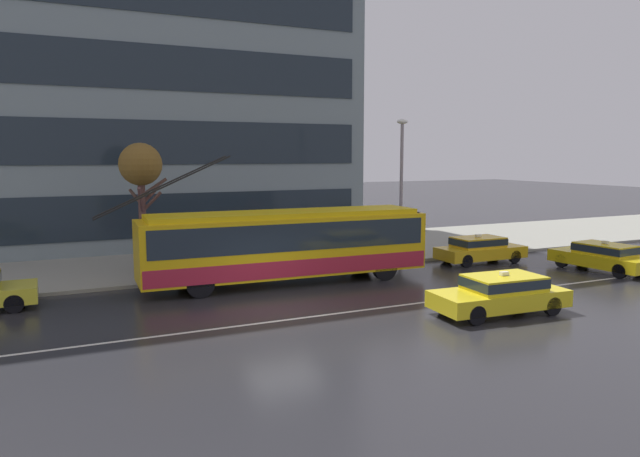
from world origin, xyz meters
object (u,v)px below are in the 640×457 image
Objects in this scene: trolleybus at (287,244)px; pedestrian_approaching_curb at (344,228)px; bus_shelter at (236,228)px; street_tree_bare at (141,168)px; taxi_cross_traffic at (602,256)px; taxi_oncoming_far at (501,292)px; taxi_ahead_of_bus at (480,248)px; pedestrian_walking_past at (154,251)px; street_lamp at (401,176)px; pedestrian_at_shelter at (222,234)px; pedestrian_waiting_by_pole at (195,253)px.

pedestrian_approaching_curb is (3.85, 2.43, 0.17)m from trolleybus.
bus_shelter is at bearing 108.67° from trolleybus.
street_tree_bare reaches higher than bus_shelter.
taxi_cross_traffic is 16.48m from bus_shelter.
taxi_ahead_of_bus is at bearing 54.03° from taxi_oncoming_far.
taxi_cross_traffic is 1.02× the size of taxi_ahead_of_bus.
street_tree_bare is (-3.88, 1.21, 2.66)m from bus_shelter.
taxi_cross_traffic is at bearing -14.99° from trolleybus.
pedestrian_walking_past reaches higher than taxi_oncoming_far.
street_tree_bare is at bearing 156.45° from taxi_cross_traffic.
street_lamp is at bearing 21.08° from trolleybus.
pedestrian_at_shelter is (-11.92, 3.01, 1.03)m from taxi_ahead_of_bus.
bus_shelter is 0.59× the size of street_lamp.
trolleybus is 2.36× the size of street_tree_bare.
pedestrian_walking_past is 0.23× the size of street_lamp.
pedestrian_approaching_curb is 7.16m from pedestrian_waiting_by_pole.
taxi_cross_traffic is 20.84m from street_tree_bare.
pedestrian_at_shelter reaches higher than pedestrian_waiting_by_pole.
street_lamp is at bearing -3.04° from pedestrian_at_shelter.
taxi_ahead_of_bus is 2.57× the size of pedestrian_waiting_by_pole.
taxi_ahead_of_bus is 16.20m from street_tree_bare.
street_lamp is (11.90, -1.04, 3.07)m from pedestrian_walking_past.
pedestrian_at_shelter is 1.17× the size of pedestrian_waiting_by_pole.
bus_shelter is 2.01× the size of pedestrian_at_shelter.
street_lamp is (-2.91, 2.53, 3.45)m from taxi_ahead_of_bus.
taxi_ahead_of_bus is 2.19× the size of pedestrian_at_shelter.
trolleybus is 7.35m from street_tree_bare.
taxi_ahead_of_bus is at bearing -40.99° from street_lamp.
street_lamp reaches higher than pedestrian_at_shelter.
trolleybus is 2.94× the size of taxi_cross_traffic.
bus_shelter is 4.86m from street_tree_bare.
bus_shelter is 2.00× the size of pedestrian_approaching_curb.
pedestrian_waiting_by_pole is at bearing 172.28° from taxi_ahead_of_bus.
pedestrian_walking_past is 12.33m from street_lamp.
pedestrian_approaching_curb is 9.51m from street_tree_bare.
pedestrian_at_shelter is at bearing 38.44° from pedestrian_waiting_by_pole.
taxi_cross_traffic is at bearing -22.20° from pedestrian_walking_past.
taxi_oncoming_far is at bearing -158.63° from taxi_cross_traffic.
pedestrian_at_shelter reaches higher than taxi_cross_traffic.
pedestrian_waiting_by_pole is at bearing -176.12° from street_lamp.
pedestrian_at_shelter is 3.02m from pedestrian_walking_past.
street_tree_bare is at bearing 159.22° from pedestrian_at_shelter.
taxi_ahead_of_bus is at bearing -13.56° from pedestrian_walking_past.
pedestrian_waiting_by_pole is 0.25× the size of street_lamp.
taxi_cross_traffic is 9.83m from street_lamp.
street_tree_bare is at bearing 162.73° from bus_shelter.
taxi_ahead_of_bus is (10.15, 0.26, -0.92)m from trolleybus.
pedestrian_walking_past is at bearing 170.64° from pedestrian_approaching_curb.
taxi_oncoming_far is 1.03× the size of taxi_cross_traffic.
taxi_oncoming_far is 9.76m from pedestrian_approaching_curb.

